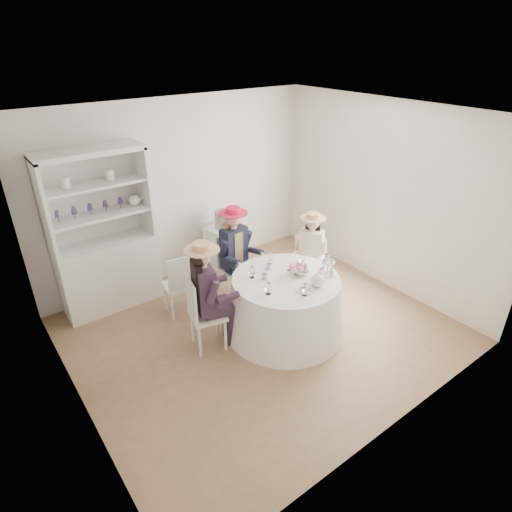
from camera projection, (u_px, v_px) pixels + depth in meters
ground at (261, 330)px, 5.60m from camera, size 4.50×4.50×0.00m
ceiling at (262, 116)px, 4.34m from camera, size 4.50×4.50×0.00m
wall_back at (180, 191)px, 6.39m from camera, size 4.50×0.00×4.50m
wall_front at (407, 318)px, 3.55m from camera, size 4.50×0.00×4.50m
wall_left at (59, 301)px, 3.78m from camera, size 0.00×4.50×4.50m
wall_right at (385, 197)px, 6.17m from camera, size 0.00×4.50×4.50m
tea_table at (285, 305)px, 5.43m from camera, size 1.54×1.54×0.77m
hutch at (106, 254)px, 5.80m from camera, size 1.47×0.90×2.22m
side_table at (225, 249)px, 6.86m from camera, size 0.56×0.56×0.74m
hatbox at (224, 219)px, 6.63m from camera, size 0.33×0.33×0.28m
guest_left at (206, 290)px, 4.96m from camera, size 0.57×0.53×1.41m
guest_mid at (235, 249)px, 5.91m from camera, size 0.52×0.54×1.41m
guest_right at (311, 250)px, 6.09m from camera, size 0.54×0.51×1.26m
spare_chair at (180, 284)px, 5.67m from camera, size 0.44×0.44×0.93m
teacup_a at (265, 277)px, 5.23m from camera, size 0.08×0.08×0.06m
teacup_b at (269, 267)px, 5.44m from camera, size 0.10×0.10×0.07m
teacup_c at (298, 268)px, 5.42m from camera, size 0.08×0.08×0.06m
flower_bowl at (301, 272)px, 5.34m from camera, size 0.23×0.23×0.05m
flower_arrangement at (298, 267)px, 5.31m from camera, size 0.19×0.19×0.07m
table_teapot at (318, 281)px, 5.07m from camera, size 0.23×0.16×0.17m
sandwich_plate at (305, 289)px, 5.02m from camera, size 0.24×0.24×0.05m
cupcake_stand at (328, 268)px, 5.33m from camera, size 0.23×0.23×0.22m
stemware_set at (286, 273)px, 5.22m from camera, size 0.87×0.91×0.15m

